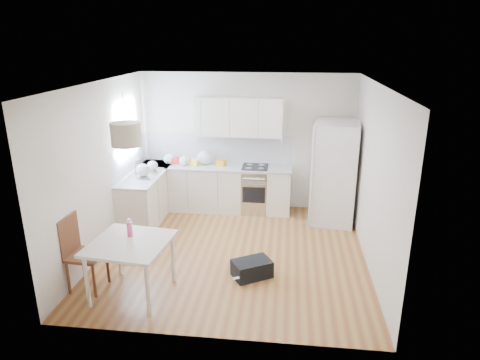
% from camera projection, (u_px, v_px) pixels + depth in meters
% --- Properties ---
extents(floor, '(4.20, 4.20, 0.00)m').
position_uv_depth(floor, '(233.00, 252.00, 6.97)').
color(floor, brown).
rests_on(floor, ground).
extents(ceiling, '(4.20, 4.20, 0.00)m').
position_uv_depth(ceiling, '(232.00, 84.00, 6.11)').
color(ceiling, white).
rests_on(ceiling, wall_back).
extents(wall_back, '(4.20, 0.00, 4.20)m').
position_uv_depth(wall_back, '(247.00, 142.00, 8.52)').
color(wall_back, silver).
rests_on(wall_back, floor).
extents(wall_left, '(0.00, 4.20, 4.20)m').
position_uv_depth(wall_left, '(102.00, 169.00, 6.77)').
color(wall_left, silver).
rests_on(wall_left, floor).
extents(wall_right, '(0.00, 4.20, 4.20)m').
position_uv_depth(wall_right, '(374.00, 178.00, 6.31)').
color(wall_right, silver).
rests_on(wall_right, floor).
extents(window_glassblock, '(0.02, 1.00, 1.00)m').
position_uv_depth(window_glassblock, '(127.00, 129.00, 7.72)').
color(window_glassblock, '#BFE0F9').
rests_on(window_glassblock, wall_left).
extents(cabinets_back, '(3.00, 0.60, 0.88)m').
position_uv_depth(cabinets_back, '(215.00, 189.00, 8.59)').
color(cabinets_back, silver).
rests_on(cabinets_back, floor).
extents(cabinets_left, '(0.60, 1.80, 0.88)m').
position_uv_depth(cabinets_left, '(148.00, 197.00, 8.15)').
color(cabinets_left, silver).
rests_on(cabinets_left, floor).
extents(counter_back, '(3.02, 0.64, 0.04)m').
position_uv_depth(counter_back, '(215.00, 167.00, 8.44)').
color(counter_back, '#A2A4A6').
rests_on(counter_back, cabinets_back).
extents(counter_left, '(0.64, 1.82, 0.04)m').
position_uv_depth(counter_left, '(146.00, 174.00, 8.01)').
color(counter_left, '#A2A4A6').
rests_on(counter_left, cabinets_left).
extents(backsplash_back, '(3.00, 0.01, 0.58)m').
position_uv_depth(backsplash_back, '(217.00, 148.00, 8.62)').
color(backsplash_back, silver).
rests_on(backsplash_back, wall_back).
extents(backsplash_left, '(0.01, 1.80, 0.58)m').
position_uv_depth(backsplash_left, '(130.00, 157.00, 7.94)').
color(backsplash_left, silver).
rests_on(backsplash_left, wall_left).
extents(upper_cabinets, '(1.70, 0.32, 0.75)m').
position_uv_depth(upper_cabinets, '(238.00, 117.00, 8.21)').
color(upper_cabinets, silver).
rests_on(upper_cabinets, wall_back).
extents(range_oven, '(0.50, 0.61, 0.88)m').
position_uv_depth(range_oven, '(255.00, 190.00, 8.50)').
color(range_oven, silver).
rests_on(range_oven, floor).
extents(sink, '(0.50, 0.80, 0.16)m').
position_uv_depth(sink, '(145.00, 174.00, 7.95)').
color(sink, silver).
rests_on(sink, counter_left).
extents(refrigerator, '(1.01, 1.06, 1.89)m').
position_uv_depth(refrigerator, '(335.00, 172.00, 7.94)').
color(refrigerator, white).
rests_on(refrigerator, floor).
extents(dining_table, '(1.10, 1.10, 0.78)m').
position_uv_depth(dining_table, '(130.00, 248.00, 5.63)').
color(dining_table, beige).
rests_on(dining_table, floor).
extents(dining_chair, '(0.48, 0.48, 1.06)m').
position_uv_depth(dining_chair, '(86.00, 254.00, 5.82)').
color(dining_chair, '#4B2716').
rests_on(dining_chair, floor).
extents(drink_bottle, '(0.09, 0.09, 0.25)m').
position_uv_depth(drink_bottle, '(129.00, 228.00, 5.72)').
color(drink_bottle, '#E7407A').
rests_on(drink_bottle, dining_table).
extents(gym_bag, '(0.65, 0.58, 0.25)m').
position_uv_depth(gym_bag, '(252.00, 268.00, 6.24)').
color(gym_bag, black).
rests_on(gym_bag, floor).
extents(pendant_lamp, '(0.42, 0.42, 0.30)m').
position_uv_depth(pendant_lamp, '(126.00, 134.00, 5.33)').
color(pendant_lamp, '#BFAD93').
rests_on(pendant_lamp, ceiling).
extents(grocery_bag_a, '(0.23, 0.19, 0.20)m').
position_uv_depth(grocery_bag_a, '(169.00, 159.00, 8.53)').
color(grocery_bag_a, silver).
rests_on(grocery_bag_a, counter_back).
extents(grocery_bag_b, '(0.21, 0.18, 0.19)m').
position_uv_depth(grocery_bag_b, '(185.00, 161.00, 8.43)').
color(grocery_bag_b, silver).
rests_on(grocery_bag_b, counter_back).
extents(grocery_bag_c, '(0.31, 0.26, 0.28)m').
position_uv_depth(grocery_bag_c, '(205.00, 158.00, 8.48)').
color(grocery_bag_c, silver).
rests_on(grocery_bag_c, counter_back).
extents(grocery_bag_d, '(0.20, 0.17, 0.18)m').
position_uv_depth(grocery_bag_d, '(152.00, 165.00, 8.14)').
color(grocery_bag_d, silver).
rests_on(grocery_bag_d, counter_back).
extents(grocery_bag_e, '(0.26, 0.22, 0.23)m').
position_uv_depth(grocery_bag_e, '(143.00, 170.00, 7.76)').
color(grocery_bag_e, silver).
rests_on(grocery_bag_e, counter_left).
extents(snack_orange, '(0.20, 0.15, 0.12)m').
position_uv_depth(snack_orange, '(221.00, 163.00, 8.41)').
color(snack_orange, orange).
rests_on(snack_orange, counter_back).
extents(snack_yellow, '(0.19, 0.15, 0.11)m').
position_uv_depth(snack_yellow, '(194.00, 163.00, 8.44)').
color(snack_yellow, yellow).
rests_on(snack_yellow, counter_back).
extents(snack_red, '(0.20, 0.18, 0.12)m').
position_uv_depth(snack_red, '(175.00, 161.00, 8.54)').
color(snack_red, red).
rests_on(snack_red, counter_back).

